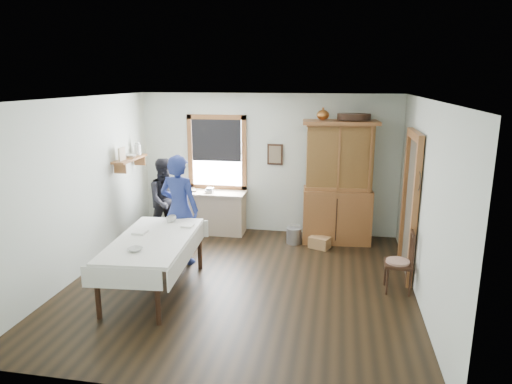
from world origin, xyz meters
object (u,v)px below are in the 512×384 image
figure_dark (167,203)px  china_hutch (338,183)px  spindle_chair (398,261)px  wicker_basket (320,242)px  dining_table (154,265)px  pail (294,236)px  woman_blue (180,214)px  work_counter (209,212)px

figure_dark → china_hutch: bearing=-28.1°
spindle_chair → wicker_basket: bearing=130.3°
dining_table → pail: 2.91m
wicker_basket → figure_dark: bearing=-178.4°
china_hutch → pail: 1.26m
pail → spindle_chair: bearing=-45.5°
china_hutch → spindle_chair: size_ratio=2.48×
spindle_chair → woman_blue: size_ratio=0.54×
spindle_chair → pail: spindle_chair is taller
woman_blue → china_hutch: bearing=-140.7°
dining_table → spindle_chair: 3.46m
dining_table → china_hutch: bearing=45.4°
figure_dark → wicker_basket: bearing=-35.5°
spindle_chair → wicker_basket: (-1.17, 1.52, -0.35)m
dining_table → figure_dark: size_ratio=1.38×
china_hutch → pail: (-0.76, -0.25, -0.98)m
china_hutch → wicker_basket: (-0.28, -0.41, -1.02)m
wicker_basket → dining_table: bearing=-136.2°
work_counter → china_hutch: (2.47, -0.09, 0.71)m
wicker_basket → work_counter: bearing=167.2°
pail → figure_dark: figure_dark is taller
woman_blue → pail: bearing=-136.2°
spindle_chair → woman_blue: 3.45m
dining_table → pail: (1.76, 2.30, -0.25)m
china_hutch → figure_dark: size_ratio=1.56×
pail → wicker_basket: (0.48, -0.16, -0.04)m
work_counter → dining_table: 2.64m
dining_table → woman_blue: 1.17m
spindle_chair → china_hutch: bearing=117.6°
work_counter → figure_dark: (-0.64, -0.58, 0.31)m
dining_table → pail: dining_table is taller
dining_table → figure_dark: bearing=106.0°
dining_table → spindle_chair: spindle_chair is taller
pail → figure_dark: size_ratio=0.20×
dining_table → spindle_chair: size_ratio=2.19×
spindle_chair → figure_dark: bearing=163.0°
dining_table → wicker_basket: 3.11m
dining_table → pail: size_ratio=6.82×
china_hutch → pail: size_ratio=7.70×
work_counter → figure_dark: 0.92m
spindle_chair → dining_table: bearing=-166.8°
work_counter → china_hutch: 2.57m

